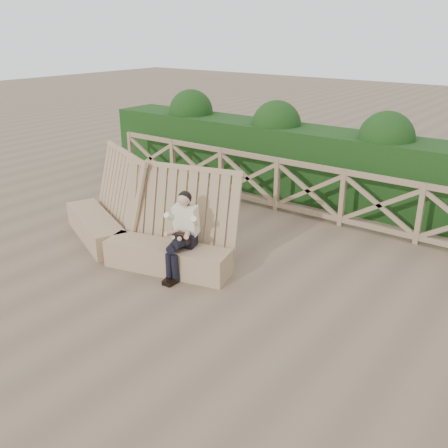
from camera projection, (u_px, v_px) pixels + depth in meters
The scene contains 5 objects.
ground at pixel (192, 284), 7.34m from camera, with size 60.00×60.00×0.00m, color brown.
bench at pixel (133, 230), 8.27m from camera, with size 3.90×1.49×1.56m.
woman at pixel (183, 231), 7.45m from camera, with size 0.45×0.80×1.29m.
guardrail at pixel (308, 191), 9.73m from camera, with size 10.10×0.09×1.10m.
hedge at pixel (336, 168), 10.55m from camera, with size 12.00×1.20×1.50m, color black.
Camera 1 is at (4.29, -4.90, 3.54)m, focal length 40.00 mm.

